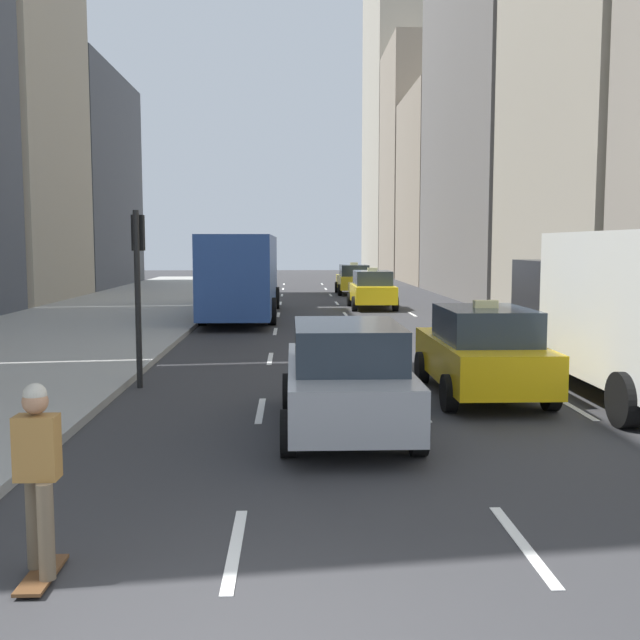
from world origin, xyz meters
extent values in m
cube|color=#9E9E99|center=(-7.00, 27.00, 0.07)|extent=(8.00, 66.00, 0.15)
cube|color=white|center=(-0.20, 2.00, 0.01)|extent=(0.12, 2.00, 0.01)
cube|color=white|center=(-0.20, 8.00, 0.01)|extent=(0.12, 2.00, 0.01)
cube|color=white|center=(-0.20, 14.00, 0.01)|extent=(0.12, 2.00, 0.01)
cube|color=white|center=(-0.20, 20.00, 0.01)|extent=(0.12, 2.00, 0.01)
cube|color=white|center=(-0.20, 26.00, 0.01)|extent=(0.12, 2.00, 0.01)
cube|color=white|center=(-0.20, 32.00, 0.01)|extent=(0.12, 2.00, 0.01)
cube|color=white|center=(-0.20, 38.00, 0.01)|extent=(0.12, 2.00, 0.01)
cube|color=white|center=(-0.20, 44.00, 0.01)|extent=(0.12, 2.00, 0.01)
cube|color=white|center=(-0.20, 50.00, 0.01)|extent=(0.12, 2.00, 0.01)
cube|color=white|center=(2.60, 2.00, 0.01)|extent=(0.12, 2.00, 0.01)
cube|color=white|center=(2.60, 8.00, 0.01)|extent=(0.12, 2.00, 0.01)
cube|color=white|center=(2.60, 14.00, 0.01)|extent=(0.12, 2.00, 0.01)
cube|color=white|center=(2.60, 20.00, 0.01)|extent=(0.12, 2.00, 0.01)
cube|color=white|center=(2.60, 26.00, 0.01)|extent=(0.12, 2.00, 0.01)
cube|color=white|center=(2.60, 32.00, 0.01)|extent=(0.12, 2.00, 0.01)
cube|color=white|center=(2.60, 38.00, 0.01)|extent=(0.12, 2.00, 0.01)
cube|color=white|center=(2.60, 44.00, 0.01)|extent=(0.12, 2.00, 0.01)
cube|color=white|center=(2.60, 50.00, 0.01)|extent=(0.12, 2.00, 0.01)
cube|color=white|center=(5.40, 8.00, 0.01)|extent=(0.12, 2.00, 0.01)
cube|color=white|center=(5.40, 14.00, 0.01)|extent=(0.12, 2.00, 0.01)
cube|color=white|center=(5.40, 20.00, 0.01)|extent=(0.12, 2.00, 0.01)
cube|color=white|center=(5.40, 26.00, 0.01)|extent=(0.12, 2.00, 0.01)
cube|color=white|center=(5.40, 32.00, 0.01)|extent=(0.12, 2.00, 0.01)
cube|color=white|center=(5.40, 38.00, 0.01)|extent=(0.12, 2.00, 0.01)
cube|color=white|center=(5.40, 44.00, 0.01)|extent=(0.12, 2.00, 0.01)
cube|color=white|center=(5.40, 50.00, 0.01)|extent=(0.12, 2.00, 0.01)
cube|color=#4C515B|center=(-14.00, 46.09, 7.11)|extent=(6.00, 14.39, 14.22)
cube|color=slate|center=(12.00, 36.56, 13.08)|extent=(6.00, 17.57, 26.16)
cube|color=gray|center=(12.00, 51.50, 7.07)|extent=(6.00, 11.77, 14.13)
cube|color=gray|center=(12.00, 63.60, 10.32)|extent=(6.00, 11.13, 20.64)
cube|color=#A89E89|center=(12.00, 78.49, 18.39)|extent=(6.00, 17.78, 36.78)
cube|color=yellow|center=(4.00, 28.87, 0.71)|extent=(1.80, 4.40, 0.76)
cube|color=#28333D|center=(4.00, 28.60, 1.41)|extent=(1.58, 2.29, 0.64)
cube|color=#F2E599|center=(4.00, 28.60, 1.80)|extent=(0.44, 0.20, 0.14)
cylinder|color=black|center=(3.10, 30.23, 0.33)|extent=(0.22, 0.66, 0.66)
cylinder|color=black|center=(4.90, 30.23, 0.33)|extent=(0.22, 0.66, 0.66)
cylinder|color=black|center=(3.10, 27.50, 0.33)|extent=(0.22, 0.66, 0.66)
cylinder|color=black|center=(4.90, 27.50, 0.33)|extent=(0.22, 0.66, 0.66)
cube|color=yellow|center=(4.00, 38.84, 0.71)|extent=(1.80, 4.40, 0.76)
cube|color=#28333D|center=(4.00, 38.57, 1.41)|extent=(1.58, 2.29, 0.64)
cube|color=#F2E599|center=(4.00, 38.57, 1.80)|extent=(0.44, 0.20, 0.14)
cylinder|color=black|center=(3.10, 40.20, 0.33)|extent=(0.22, 0.66, 0.66)
cylinder|color=black|center=(4.90, 40.20, 0.33)|extent=(0.22, 0.66, 0.66)
cylinder|color=black|center=(3.10, 37.47, 0.33)|extent=(0.22, 0.66, 0.66)
cylinder|color=black|center=(4.90, 37.47, 0.33)|extent=(0.22, 0.66, 0.66)
cube|color=yellow|center=(4.00, 9.17, 0.71)|extent=(1.80, 4.40, 0.76)
cube|color=#28333D|center=(4.00, 8.91, 1.41)|extent=(1.58, 2.29, 0.64)
cube|color=#F2E599|center=(4.00, 8.91, 1.80)|extent=(0.44, 0.20, 0.14)
cylinder|color=black|center=(3.10, 10.54, 0.33)|extent=(0.22, 0.66, 0.66)
cylinder|color=black|center=(4.90, 10.54, 0.33)|extent=(0.22, 0.66, 0.66)
cylinder|color=black|center=(3.10, 7.81, 0.33)|extent=(0.22, 0.66, 0.66)
cylinder|color=black|center=(4.90, 7.81, 0.33)|extent=(0.22, 0.66, 0.66)
cube|color=#9EA0A5|center=(1.20, 6.55, 0.71)|extent=(1.80, 4.67, 0.75)
cube|color=#28333D|center=(1.20, 6.27, 1.40)|extent=(1.58, 2.43, 0.64)
cylinder|color=black|center=(0.30, 8.00, 0.33)|extent=(0.22, 0.66, 0.66)
cylinder|color=black|center=(2.10, 8.00, 0.33)|extent=(0.22, 0.66, 0.66)
cylinder|color=black|center=(0.30, 5.10, 0.33)|extent=(0.22, 0.66, 0.66)
cylinder|color=black|center=(2.10, 5.10, 0.33)|extent=(0.22, 0.66, 0.66)
cube|color=#2D519E|center=(-1.60, 25.26, 1.80)|extent=(2.50, 11.60, 2.90)
cube|color=#28333D|center=(-1.60, 31.01, 2.15)|extent=(2.30, 0.12, 1.40)
cube|color=#28333D|center=(-2.81, 25.26, 2.15)|extent=(0.08, 9.86, 1.10)
cube|color=yellow|center=(-1.60, 31.01, 3.05)|extent=(1.50, 0.10, 0.36)
cylinder|color=black|center=(-2.85, 28.85, 0.50)|extent=(0.30, 1.00, 1.00)
cylinder|color=black|center=(-0.35, 28.85, 0.50)|extent=(0.30, 1.00, 1.00)
cylinder|color=black|center=(-2.85, 22.07, 0.50)|extent=(0.30, 1.00, 1.00)
cylinder|color=black|center=(-0.35, 22.07, 0.50)|extent=(0.30, 1.00, 1.00)
cube|color=#262628|center=(6.80, 11.95, 1.50)|extent=(2.10, 2.40, 2.10)
cube|color=#28333D|center=(6.80, 13.10, 1.80)|extent=(1.90, 0.10, 0.90)
cylinder|color=black|center=(5.75, 11.95, 0.45)|extent=(0.28, 0.90, 0.90)
cylinder|color=black|center=(7.85, 11.95, 0.45)|extent=(0.28, 0.90, 0.90)
cylinder|color=black|center=(5.65, 6.55, 0.45)|extent=(0.28, 0.90, 0.90)
cube|color=brown|center=(-1.83, 1.38, 0.05)|extent=(0.24, 0.80, 0.03)
cylinder|color=black|center=(-1.83, 1.66, 0.03)|extent=(0.18, 0.05, 0.05)
cylinder|color=black|center=(-1.83, 1.10, 0.03)|extent=(0.18, 0.05, 0.05)
cylinder|color=brown|center=(-1.92, 1.50, 0.48)|extent=(0.14, 0.14, 0.84)
cylinder|color=brown|center=(-1.74, 1.26, 0.48)|extent=(0.14, 0.14, 0.84)
cube|color=olive|center=(-1.83, 1.38, 1.19)|extent=(0.36, 0.22, 0.56)
sphere|color=#9E7051|center=(-1.83, 1.38, 1.58)|extent=(0.22, 0.22, 0.22)
sphere|color=#B2AD9E|center=(-1.83, 1.38, 1.65)|extent=(0.20, 0.20, 0.20)
cylinder|color=black|center=(-2.75, 10.22, 1.80)|extent=(0.12, 0.12, 3.60)
cube|color=black|center=(-2.75, 10.40, 3.15)|extent=(0.24, 0.20, 0.72)
sphere|color=red|center=(-2.75, 10.51, 3.38)|extent=(0.14, 0.14, 0.14)
sphere|color=#4C3F14|center=(-2.75, 10.51, 3.15)|extent=(0.14, 0.14, 0.14)
sphere|color=#198C2D|center=(-2.75, 10.51, 2.92)|extent=(0.14, 0.14, 0.14)
camera|label=1|loc=(0.35, -4.97, 2.92)|focal=42.00mm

